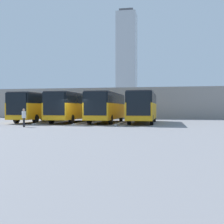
% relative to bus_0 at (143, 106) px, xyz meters
% --- Properties ---
extents(ground_plane, '(600.00, 600.00, 0.00)m').
position_rel_bus_0_xyz_m(ground_plane, '(6.16, 5.60, -1.85)').
color(ground_plane, gray).
extents(bus_0, '(2.53, 10.68, 3.32)m').
position_rel_bus_0_xyz_m(bus_0, '(0.00, 0.00, 0.00)').
color(bus_0, orange).
rests_on(bus_0, ground_plane).
extents(curb_divider_0, '(0.25, 7.98, 0.15)m').
position_rel_bus_0_xyz_m(curb_divider_0, '(2.05, 1.58, -1.77)').
color(curb_divider_0, '#9E9E99').
rests_on(curb_divider_0, ground_plane).
extents(bus_1, '(2.53, 10.68, 3.32)m').
position_rel_bus_0_xyz_m(bus_1, '(4.10, -0.08, 0.00)').
color(bus_1, orange).
rests_on(bus_1, ground_plane).
extents(curb_divider_1, '(0.25, 7.98, 0.15)m').
position_rel_bus_0_xyz_m(curb_divider_1, '(6.16, 1.50, -1.77)').
color(curb_divider_1, '#9E9E99').
rests_on(curb_divider_1, ground_plane).
extents(bus_2, '(2.53, 10.68, 3.32)m').
position_rel_bus_0_xyz_m(bus_2, '(8.21, -0.01, 0.00)').
color(bus_2, orange).
rests_on(bus_2, ground_plane).
extents(curb_divider_2, '(0.25, 7.98, 0.15)m').
position_rel_bus_0_xyz_m(curb_divider_2, '(10.26, 1.57, -1.77)').
color(curb_divider_2, '#9E9E99').
rests_on(curb_divider_2, ground_plane).
extents(bus_3, '(2.53, 10.68, 3.32)m').
position_rel_bus_0_xyz_m(bus_3, '(12.31, -0.21, 0.00)').
color(bus_3, orange).
rests_on(bus_3, ground_plane).
extents(pedestrian, '(0.48, 0.48, 1.59)m').
position_rel_bus_0_xyz_m(pedestrian, '(9.69, 8.35, -0.99)').
color(pedestrian, black).
rests_on(pedestrian, ground_plane).
extents(station_building, '(38.28, 16.55, 4.81)m').
position_rel_bus_0_xyz_m(station_building, '(6.16, -18.39, 0.58)').
color(station_building, gray).
rests_on(station_building, ground_plane).
extents(office_tower, '(15.65, 15.65, 80.54)m').
position_rel_bus_0_xyz_m(office_tower, '(29.14, -194.69, 37.82)').
color(office_tower, '#ADB2B7').
rests_on(office_tower, ground_plane).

